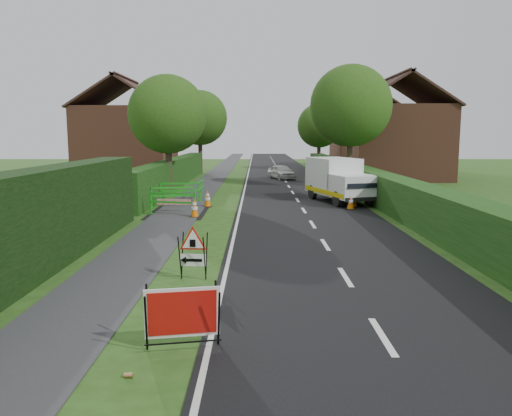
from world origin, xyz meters
name	(u,v)px	position (x,y,z in m)	size (l,w,h in m)	color
ground	(238,291)	(0.00, 0.00, 0.00)	(120.00, 120.00, 0.00)	#264614
road_surface	(280,172)	(2.50, 35.00, 0.00)	(6.00, 90.00, 0.02)	black
footpath	(219,172)	(-3.00, 35.00, 0.01)	(2.00, 90.00, 0.02)	#2D2D30
hedge_west_near	(7,291)	(-5.00, 0.00, 0.00)	(1.10, 18.00, 2.50)	black
hedge_west_far	(174,187)	(-5.00, 22.00, 0.00)	(1.00, 24.00, 1.80)	#14380F
hedge_east	(371,198)	(6.50, 16.00, 0.00)	(1.20, 50.00, 1.50)	#14380F
house_west	(127,141)	(-10.00, 30.00, 2.90)	(7.50, 7.40, 7.88)	brown
house_east_a	(395,141)	(11.00, 28.00, 2.90)	(7.50, 7.40, 7.88)	brown
house_east_b	(368,139)	(12.00, 42.00, 2.90)	(7.50, 7.40, 7.88)	brown
tree_nw	(168,114)	(-4.60, 18.00, 4.48)	(4.40, 4.40, 6.70)	#2D2116
tree_ne	(351,106)	(6.40, 22.00, 5.17)	(5.20, 5.20, 7.79)	#2D2116
tree_fw	(200,118)	(-4.60, 34.00, 4.83)	(4.80, 4.80, 7.24)	#2D2116
tree_fe	(319,126)	(6.40, 38.00, 4.22)	(4.20, 4.20, 6.33)	#2D2116
red_rect_sign	(182,314)	(-0.75, -2.93, 0.56)	(1.25, 0.89, 0.98)	black
triangle_sign	(192,249)	(-1.10, 0.81, 0.74)	(0.78, 0.78, 1.06)	black
works_van	(339,179)	(4.51, 14.52, 1.16)	(3.12, 5.09, 2.18)	silver
traffic_cone_0	(351,201)	(4.65, 11.93, 0.39)	(0.38, 0.38, 0.79)	black
traffic_cone_1	(354,199)	(4.96, 12.77, 0.39)	(0.38, 0.38, 0.79)	black
traffic_cone_2	(350,192)	(5.24, 15.42, 0.39)	(0.38, 0.38, 0.79)	black
traffic_cone_3	(194,208)	(-2.14, 9.74, 0.39)	(0.38, 0.38, 0.79)	black
traffic_cone_4	(207,199)	(-1.90, 12.76, 0.39)	(0.38, 0.38, 0.79)	black
ped_barrier_0	(172,200)	(-3.12, 10.27, 0.63)	(2.08, 0.83, 1.00)	#1B951B
ped_barrier_1	(174,194)	(-3.45, 12.59, 0.63)	(2.09, 0.69, 1.00)	#1B951B
ped_barrier_2	(180,189)	(-3.45, 14.62, 0.63)	(2.07, 0.45, 1.00)	#1B951B
ped_barrier_3	(201,187)	(-2.54, 15.70, 0.63)	(0.41, 2.07, 1.00)	#1B951B
redwhite_plank	(174,212)	(-3.21, 11.11, 0.00)	(1.50, 0.04, 0.25)	red
litter_can	(129,378)	(-1.37, -3.90, 0.00)	(0.07, 0.07, 0.12)	#BF7F4C
hatchback_car	(282,172)	(2.30, 27.70, 0.55)	(1.30, 3.23, 1.10)	silver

